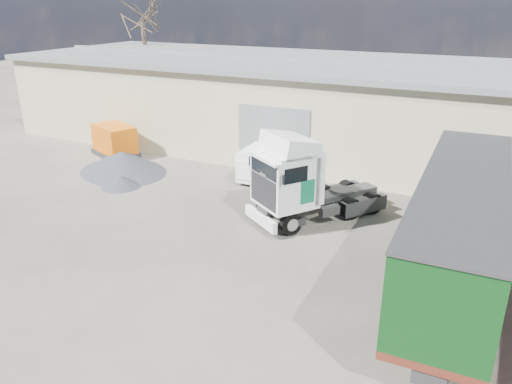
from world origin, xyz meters
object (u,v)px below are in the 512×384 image
at_px(tractor_unit, 300,184).
at_px(orange_skip, 115,143).
at_px(box_trailer, 459,222).
at_px(panel_van, 265,161).
at_px(bare_tree, 142,10).

xyz_separation_m(tractor_unit, orange_skip, (-13.30, 3.80, -0.85)).
bearing_deg(box_trailer, panel_van, 143.59).
distance_m(box_trailer, orange_skip, 20.71).
bearing_deg(panel_van, bare_tree, 142.88).
bearing_deg(orange_skip, box_trailer, 4.19).
bearing_deg(orange_skip, tractor_unit, 6.44).
height_order(bare_tree, tractor_unit, bare_tree).
xyz_separation_m(box_trailer, panel_van, (-9.99, 6.99, -1.46)).
relative_size(tractor_unit, panel_van, 1.42).
bearing_deg(box_trailer, tractor_unit, 155.81).
distance_m(tractor_unit, orange_skip, 13.86).
bearing_deg(tractor_unit, box_trailer, 11.29).
xyz_separation_m(bare_tree, box_trailer, (25.85, -17.68, -5.60)).
bearing_deg(bare_tree, box_trailer, -34.37).
bearing_deg(panel_van, orange_skip, -179.95).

